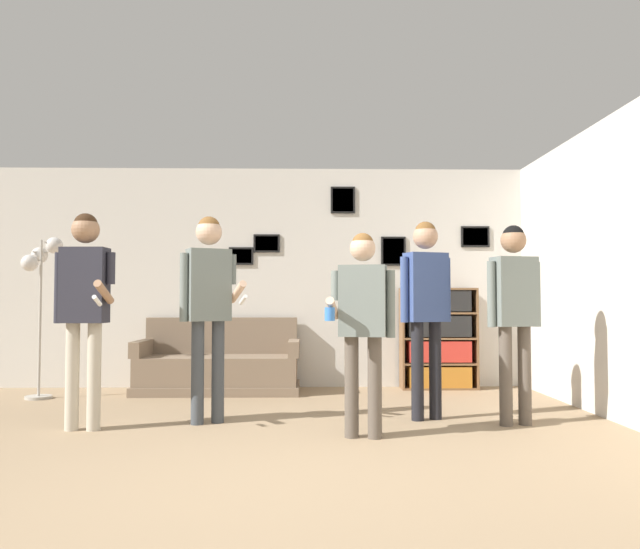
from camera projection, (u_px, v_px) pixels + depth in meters
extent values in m
plane|color=#937A5B|center=(238.00, 489.00, 3.48)|extent=(20.00, 20.00, 0.00)
cube|color=beige|center=(276.00, 277.00, 7.72)|extent=(8.51, 0.06, 2.70)
cube|color=black|center=(393.00, 251.00, 7.72)|extent=(0.30, 0.02, 0.36)
cube|color=gray|center=(393.00, 251.00, 7.71)|extent=(0.26, 0.01, 0.32)
cube|color=black|center=(241.00, 256.00, 7.68)|extent=(0.30, 0.02, 0.22)
cube|color=gray|center=(241.00, 256.00, 7.67)|extent=(0.26, 0.01, 0.17)
cube|color=black|center=(343.00, 200.00, 7.73)|extent=(0.30, 0.02, 0.33)
cube|color=gray|center=(343.00, 200.00, 7.73)|extent=(0.26, 0.01, 0.29)
cube|color=black|center=(475.00, 237.00, 7.75)|extent=(0.35, 0.02, 0.26)
cube|color=beige|center=(475.00, 237.00, 7.74)|extent=(0.31, 0.01, 0.22)
cube|color=black|center=(267.00, 243.00, 7.69)|extent=(0.32, 0.02, 0.22)
cube|color=beige|center=(267.00, 243.00, 7.68)|extent=(0.28, 0.01, 0.18)
cube|color=beige|center=(604.00, 268.00, 5.68)|extent=(0.06, 6.55, 2.70)
cube|color=#7A6651|center=(218.00, 388.00, 7.18)|extent=(1.87, 0.80, 0.10)
cube|color=#7A6651|center=(218.00, 370.00, 7.19)|extent=(1.81, 0.74, 0.32)
cube|color=#7A6651|center=(222.00, 335.00, 7.53)|extent=(1.81, 0.14, 0.43)
cube|color=#7A6651|center=(142.00, 348.00, 7.18)|extent=(0.12, 0.74, 0.18)
cube|color=#7A6651|center=(294.00, 348.00, 7.22)|extent=(0.12, 0.74, 0.18)
cube|color=brown|center=(402.00, 338.00, 7.50)|extent=(0.02, 0.30, 1.21)
cube|color=brown|center=(475.00, 338.00, 7.51)|extent=(0.02, 0.30, 1.21)
cube|color=brown|center=(436.00, 338.00, 7.65)|extent=(0.91, 0.01, 1.21)
cube|color=brown|center=(439.00, 388.00, 7.48)|extent=(0.86, 0.30, 0.02)
cube|color=brown|center=(438.00, 289.00, 7.53)|extent=(0.86, 0.30, 0.02)
cube|color=brown|center=(439.00, 363.00, 7.49)|extent=(0.86, 0.30, 0.02)
cube|color=brown|center=(438.00, 338.00, 7.50)|extent=(0.86, 0.30, 0.02)
cube|color=brown|center=(438.00, 313.00, 7.52)|extent=(0.86, 0.30, 0.02)
cube|color=#B77023|center=(439.00, 376.00, 7.48)|extent=(0.74, 0.26, 0.25)
cube|color=red|center=(439.00, 351.00, 7.49)|extent=(0.74, 0.26, 0.25)
cube|color=black|center=(438.00, 326.00, 7.50)|extent=(0.74, 0.26, 0.25)
cube|color=black|center=(438.00, 301.00, 7.51)|extent=(0.74, 0.26, 0.25)
cylinder|color=#ADA89E|center=(39.00, 397.00, 6.73)|extent=(0.28, 0.28, 0.03)
cylinder|color=#ADA89E|center=(40.00, 317.00, 6.76)|extent=(0.03, 0.03, 1.69)
cylinder|color=#ADA89E|center=(48.00, 243.00, 6.80)|extent=(0.02, 0.16, 0.02)
sphere|color=silver|center=(54.00, 245.00, 6.80)|extent=(0.18, 0.18, 0.18)
cylinder|color=#ADA89E|center=(40.00, 252.00, 6.85)|extent=(0.15, 0.09, 0.02)
sphere|color=silver|center=(40.00, 255.00, 6.91)|extent=(0.18, 0.18, 0.18)
cylinder|color=#ADA89E|center=(35.00, 260.00, 6.73)|extent=(0.15, 0.09, 0.02)
sphere|color=silver|center=(30.00, 263.00, 6.67)|extent=(0.18, 0.18, 0.18)
cylinder|color=#B7AD99|center=(72.00, 376.00, 5.09)|extent=(0.11, 0.11, 0.87)
cylinder|color=#B7AD99|center=(94.00, 376.00, 5.09)|extent=(0.11, 0.11, 0.87)
cube|color=#282833|center=(85.00, 285.00, 5.12)|extent=(0.37, 0.21, 0.62)
sphere|color=#997051|center=(86.00, 230.00, 5.14)|extent=(0.23, 0.23, 0.23)
sphere|color=#382314|center=(86.00, 225.00, 5.14)|extent=(0.19, 0.19, 0.19)
cylinder|color=#282833|center=(111.00, 268.00, 5.12)|extent=(0.07, 0.07, 0.26)
cylinder|color=#997051|center=(104.00, 292.00, 4.97)|extent=(0.08, 0.32, 0.19)
cylinder|color=white|center=(97.00, 301.00, 4.82)|extent=(0.04, 0.14, 0.09)
cylinder|color=#282833|center=(59.00, 288.00, 5.12)|extent=(0.07, 0.07, 0.58)
cylinder|color=#3D4247|center=(198.00, 373.00, 5.34)|extent=(0.11, 0.11, 0.88)
cylinder|color=#3D4247|center=(218.00, 371.00, 5.42)|extent=(0.11, 0.11, 0.88)
cube|color=slate|center=(208.00, 285.00, 5.41)|extent=(0.41, 0.33, 0.62)
sphere|color=#D1A889|center=(209.00, 232.00, 5.43)|extent=(0.23, 0.23, 0.23)
sphere|color=brown|center=(209.00, 227.00, 5.43)|extent=(0.19, 0.19, 0.19)
cylinder|color=slate|center=(232.00, 269.00, 5.51)|extent=(0.07, 0.07, 0.26)
cylinder|color=#D1A889|center=(238.00, 292.00, 5.37)|extent=(0.19, 0.32, 0.19)
cylinder|color=white|center=(243.00, 300.00, 5.24)|extent=(0.09, 0.14, 0.09)
cylinder|color=slate|center=(184.00, 287.00, 5.31)|extent=(0.07, 0.07, 0.59)
cylinder|color=brown|center=(352.00, 387.00, 4.82)|extent=(0.11, 0.11, 0.78)
cylinder|color=brown|center=(375.00, 387.00, 4.79)|extent=(0.11, 0.11, 0.78)
cube|color=slate|center=(363.00, 301.00, 4.84)|extent=(0.39, 0.27, 0.55)
sphere|color=#D1A889|center=(363.00, 248.00, 4.85)|extent=(0.20, 0.20, 0.20)
sphere|color=brown|center=(363.00, 244.00, 4.86)|extent=(0.17, 0.17, 0.17)
cylinder|color=slate|center=(391.00, 304.00, 4.79)|extent=(0.07, 0.07, 0.52)
cylinder|color=slate|center=(336.00, 286.00, 4.88)|extent=(0.07, 0.07, 0.23)
cylinder|color=#D1A889|center=(333.00, 308.00, 4.75)|extent=(0.12, 0.29, 0.18)
cylinder|color=blue|center=(330.00, 314.00, 4.62)|extent=(0.08, 0.08, 0.10)
cylinder|color=black|center=(417.00, 371.00, 5.51)|extent=(0.11, 0.11, 0.87)
cylinder|color=black|center=(435.00, 370.00, 5.57)|extent=(0.11, 0.11, 0.87)
cube|color=#384C84|center=(426.00, 287.00, 5.57)|extent=(0.41, 0.31, 0.62)
sphere|color=tan|center=(425.00, 236.00, 5.59)|extent=(0.22, 0.22, 0.22)
sphere|color=brown|center=(425.00, 232.00, 5.59)|extent=(0.19, 0.19, 0.19)
cylinder|color=#384C84|center=(447.00, 290.00, 5.65)|extent=(0.07, 0.07, 0.58)
cylinder|color=#384C84|center=(404.00, 290.00, 5.50)|extent=(0.07, 0.07, 0.58)
cylinder|color=brown|center=(506.00, 376.00, 5.28)|extent=(0.11, 0.11, 0.84)
cylinder|color=brown|center=(525.00, 375.00, 5.32)|extent=(0.11, 0.11, 0.84)
cube|color=slate|center=(514.00, 292.00, 5.33)|extent=(0.40, 0.27, 0.59)
sphere|color=#997051|center=(513.00, 240.00, 5.35)|extent=(0.22, 0.22, 0.22)
sphere|color=black|center=(513.00, 236.00, 5.35)|extent=(0.18, 0.18, 0.18)
cylinder|color=slate|center=(536.00, 294.00, 5.38)|extent=(0.07, 0.07, 0.56)
cylinder|color=slate|center=(491.00, 294.00, 5.28)|extent=(0.07, 0.07, 0.56)
cylinder|color=white|center=(421.00, 283.00, 7.53)|extent=(0.08, 0.08, 0.12)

